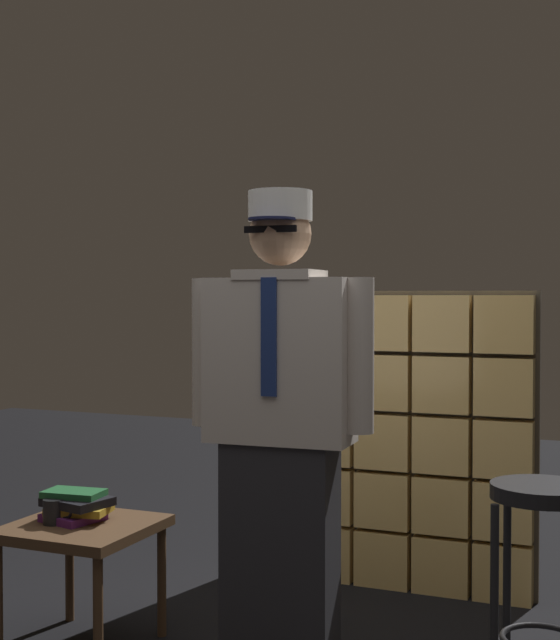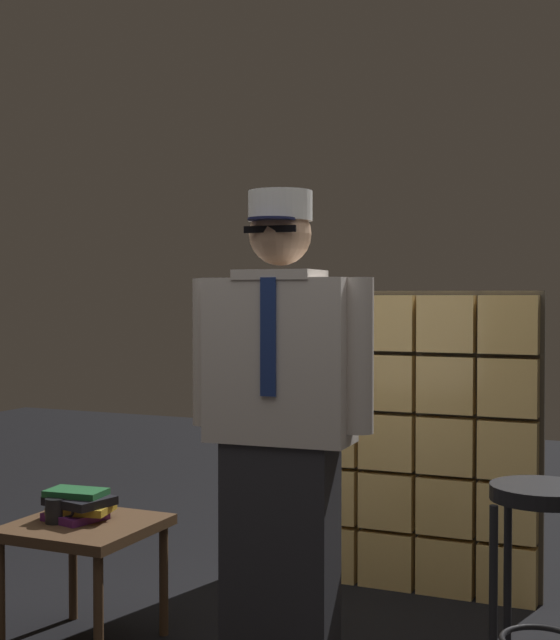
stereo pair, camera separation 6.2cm
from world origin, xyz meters
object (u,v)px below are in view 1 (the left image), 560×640
side_table (82,539)px  coffee_mug (54,512)px  standing_person (280,422)px  book_stack (76,506)px  bar_stool (542,540)px

side_table → coffee_mug: 0.15m
standing_person → side_table: (-0.78, -0.10, -0.48)m
standing_person → book_stack: (-0.83, -0.07, -0.36)m
side_table → coffee_mug: bearing=-148.8°
book_stack → coffee_mug: (-0.05, -0.08, -0.01)m
standing_person → coffee_mug: (-0.87, -0.15, -0.37)m
bar_stool → coffee_mug: (-1.77, -0.24, -0.02)m
book_stack → bar_stool: bearing=5.3°
standing_person → side_table: standing_person is taller
side_table → book_stack: book_stack is taller
standing_person → coffee_mug: standing_person is taller
side_table → coffee_mug: coffee_mug is taller
standing_person → book_stack: standing_person is taller
standing_person → coffee_mug: size_ratio=13.68×
side_table → coffee_mug: (-0.09, -0.05, 0.11)m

